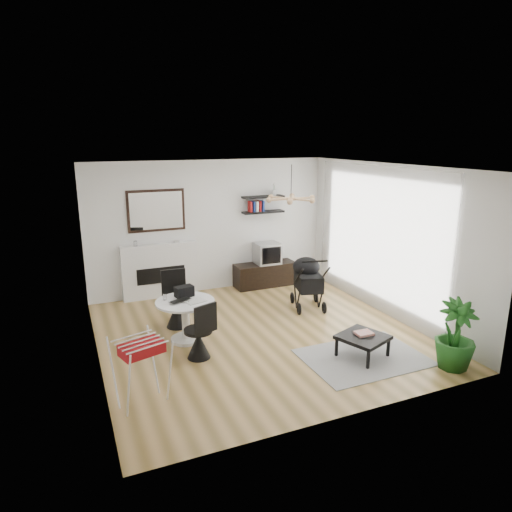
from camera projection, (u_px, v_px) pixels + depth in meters
name	position (u px, v px, depth m)	size (l,w,h in m)	color
floor	(259.00, 334.00, 7.50)	(5.00, 5.00, 0.00)	olive
ceiling	(259.00, 167.00, 6.82)	(5.00, 5.00, 0.00)	white
wall_back	(211.00, 226.00, 9.38)	(5.00, 5.00, 0.00)	white
wall_left	(91.00, 272.00, 6.21)	(5.00, 5.00, 0.00)	white
wall_right	(388.00, 240.00, 8.11)	(5.00, 5.00, 0.00)	white
sheer_curtain	(376.00, 239.00, 8.25)	(0.04, 3.60, 2.60)	white
fireplace	(160.00, 264.00, 9.06)	(1.50, 0.17, 2.16)	white
shelf_lower	(263.00, 212.00, 9.63)	(0.90, 0.25, 0.04)	black
shelf_upper	(263.00, 197.00, 9.55)	(0.90, 0.25, 0.04)	black
pendant_lamp	(291.00, 199.00, 7.49)	(0.90, 0.90, 0.10)	tan
tv_console	(265.00, 274.00, 9.87)	(1.33, 0.47, 0.50)	black
crt_tv	(267.00, 253.00, 9.77)	(0.51, 0.45, 0.45)	#ACACAE
dining_table	(186.00, 314.00, 7.13)	(0.92, 0.92, 0.67)	white
laptop	(182.00, 302.00, 7.00)	(0.35, 0.23, 0.03)	black
black_bag	(184.00, 291.00, 7.25)	(0.29, 0.17, 0.17)	black
newspaper	(195.00, 301.00, 7.06)	(0.31, 0.25, 0.01)	white
drinking_glass	(165.00, 297.00, 7.10)	(0.06, 0.06, 0.09)	white
chair_far	(177.00, 309.00, 7.73)	(0.46, 0.47, 0.96)	black
chair_near	(199.00, 340.00, 6.60)	(0.46, 0.47, 0.87)	black
drying_rack	(142.00, 371.00, 5.41)	(0.69, 0.67, 0.84)	white
stroller	(308.00, 284.00, 8.59)	(0.73, 0.94, 1.05)	black
rug	(363.00, 357.00, 6.68)	(1.74, 1.26, 0.01)	#999999
coffee_table	(363.00, 338.00, 6.64)	(0.81, 0.81, 0.32)	black
magazines	(364.00, 333.00, 6.67)	(0.25, 0.19, 0.04)	#DD4C37
potted_plant	(455.00, 335.00, 6.28)	(0.55, 0.55, 0.99)	#1A5217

